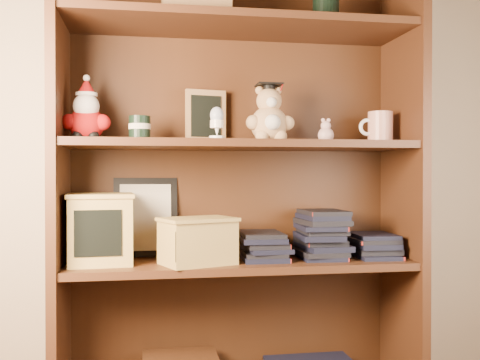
# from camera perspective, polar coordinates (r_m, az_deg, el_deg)

# --- Properties ---
(bookcase) EXTENTS (1.20, 0.35, 1.60)m
(bookcase) POSITION_cam_1_polar(r_m,az_deg,el_deg) (1.94, -0.33, -1.20)
(bookcase) COLOR #452513
(bookcase) RESTS_ON ground
(shelf_lower) EXTENTS (1.14, 0.33, 0.02)m
(shelf_lower) POSITION_cam_1_polar(r_m,az_deg,el_deg) (1.91, 0.00, -8.51)
(shelf_lower) COLOR #452513
(shelf_lower) RESTS_ON ground
(shelf_upper) EXTENTS (1.14, 0.33, 0.02)m
(shelf_upper) POSITION_cam_1_polar(r_m,az_deg,el_deg) (1.89, 0.00, 3.57)
(shelf_upper) COLOR #452513
(shelf_upper) RESTS_ON ground
(santa_plush) EXTENTS (0.15, 0.11, 0.22)m
(santa_plush) POSITION_cam_1_polar(r_m,az_deg,el_deg) (1.87, -15.33, 6.37)
(santa_plush) COLOR #A50F0F
(santa_plush) RESTS_ON shelf_upper
(teachers_tin) EXTENTS (0.07, 0.07, 0.08)m
(teachers_tin) POSITION_cam_1_polar(r_m,az_deg,el_deg) (1.87, -10.16, 5.23)
(teachers_tin) COLOR black
(teachers_tin) RESTS_ON shelf_upper
(chalkboard_plaque) EXTENTS (0.15, 0.09, 0.19)m
(chalkboard_plaque) POSITION_cam_1_polar(r_m,az_deg,el_deg) (2.00, -3.50, 6.36)
(chalkboard_plaque) COLOR #9E7547
(chalkboard_plaque) RESTS_ON shelf_upper
(egg_cup) EXTENTS (0.05, 0.05, 0.11)m
(egg_cup) POSITION_cam_1_polar(r_m,az_deg,el_deg) (1.81, -2.36, 5.91)
(egg_cup) COLOR white
(egg_cup) RESTS_ON shelf_upper
(grad_teddy_bear) EXTENTS (0.17, 0.14, 0.20)m
(grad_teddy_bear) POSITION_cam_1_polar(r_m,az_deg,el_deg) (1.91, 3.01, 6.22)
(grad_teddy_bear) COLOR tan
(grad_teddy_bear) RESTS_ON shelf_upper
(pink_figurine) EXTENTS (0.05, 0.05, 0.09)m
(pink_figurine) POSITION_cam_1_polar(r_m,az_deg,el_deg) (1.96, 8.71, 4.76)
(pink_figurine) COLOR #D2A5A2
(pink_figurine) RESTS_ON shelf_upper
(teacher_mug) EXTENTS (0.12, 0.09, 0.11)m
(teacher_mug) POSITION_cam_1_polar(r_m,az_deg,el_deg) (2.04, 14.00, 5.22)
(teacher_mug) COLOR silver
(teacher_mug) RESTS_ON shelf_upper
(certificate_frame) EXTENTS (0.22, 0.06, 0.28)m
(certificate_frame) POSITION_cam_1_polar(r_m,az_deg,el_deg) (2.00, -9.57, -3.74)
(certificate_frame) COLOR black
(certificate_frame) RESTS_ON shelf_lower
(treats_box) EXTENTS (0.22, 0.22, 0.23)m
(treats_box) POSITION_cam_1_polar(r_m,az_deg,el_deg) (1.87, -13.98, -4.77)
(treats_box) COLOR tan
(treats_box) RESTS_ON shelf_lower
(pencils_box) EXTENTS (0.27, 0.23, 0.15)m
(pencils_box) POSITION_cam_1_polar(r_m,az_deg,el_deg) (1.81, -4.32, -6.15)
(pencils_box) COLOR tan
(pencils_box) RESTS_ON shelf_lower
(book_stack_left) EXTENTS (0.14, 0.20, 0.10)m
(book_stack_left) POSITION_cam_1_polar(r_m,az_deg,el_deg) (1.92, 2.44, -6.65)
(book_stack_left) COLOR black
(book_stack_left) RESTS_ON shelf_lower
(book_stack_mid) EXTENTS (0.14, 0.20, 0.16)m
(book_stack_mid) POSITION_cam_1_polar(r_m,az_deg,el_deg) (1.96, 8.25, -5.53)
(book_stack_mid) COLOR black
(book_stack_mid) RESTS_ON shelf_lower
(book_stack_right) EXTENTS (0.14, 0.20, 0.08)m
(book_stack_right) POSITION_cam_1_polar(r_m,az_deg,el_deg) (2.04, 13.37, -6.46)
(book_stack_right) COLOR black
(book_stack_right) RESTS_ON shelf_lower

